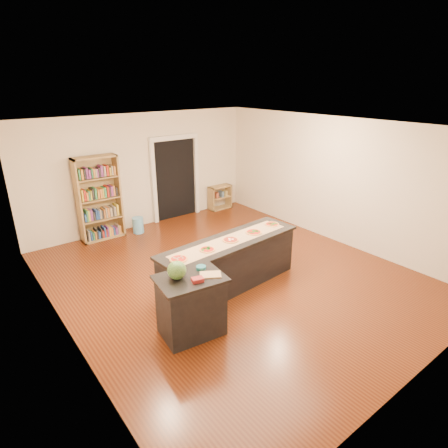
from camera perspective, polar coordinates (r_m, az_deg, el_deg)
room at (r=6.72m, az=1.04°, el=2.69°), size 6.00×7.00×2.80m
doorway at (r=10.02m, az=-7.44°, el=7.58°), size 1.40×0.09×2.21m
kitchen_island at (r=6.72m, az=0.90°, el=-6.05°), size 2.77×0.75×0.91m
side_counter at (r=5.57m, az=-5.03°, el=-12.27°), size 0.95×0.69×0.94m
bookshelf at (r=9.06m, az=-18.50°, el=3.68°), size 0.98×0.35×1.95m
low_shelf at (r=10.85m, az=-0.62°, el=4.10°), size 0.68×0.29×0.68m
waste_bin at (r=9.40m, az=-12.96°, el=-0.17°), size 0.27×0.27×0.39m
kraft_paper at (r=6.52m, az=0.96°, el=-2.51°), size 2.43×0.62×0.00m
watermelon at (r=5.25m, az=-7.20°, el=-6.99°), size 0.27×0.27×0.27m
cutting_board at (r=5.35m, az=-2.08°, el=-7.73°), size 0.36×0.33×0.02m
package_red at (r=5.20m, az=-4.05°, el=-8.47°), size 0.18×0.15×0.06m
package_teal at (r=5.51m, az=-3.52°, el=-6.68°), size 0.14×0.14×0.05m
pizza_a at (r=5.88m, az=-6.94°, el=-5.31°), size 0.28×0.28×0.02m
pizza_b at (r=6.15m, az=-2.57°, el=-3.90°), size 0.28×0.28×0.02m
pizza_c at (r=6.51m, az=0.99°, el=-2.43°), size 0.31×0.31×0.02m
pizza_d at (r=6.85m, az=4.54°, el=-1.25°), size 0.29×0.29×0.02m
pizza_e at (r=7.26m, az=7.32°, el=-0.04°), size 0.29×0.29×0.02m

